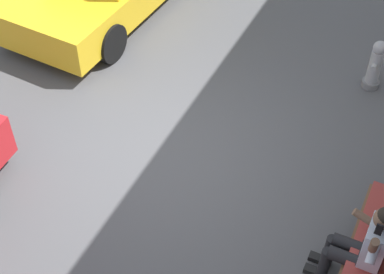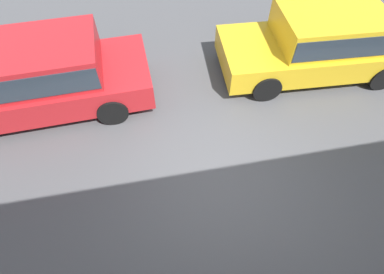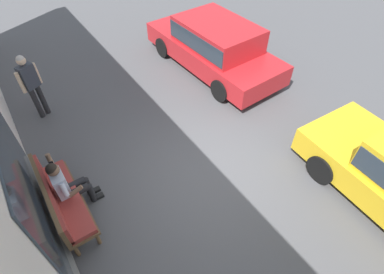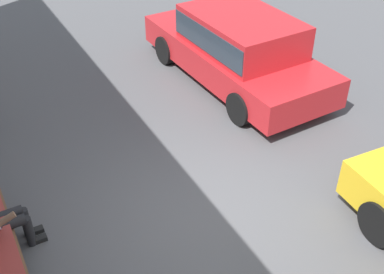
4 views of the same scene
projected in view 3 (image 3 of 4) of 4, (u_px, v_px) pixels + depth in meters
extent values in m
plane|color=#4C4C4F|center=(208.00, 170.00, 6.59)|extent=(60.00, 60.00, 0.00)
cube|color=#2D3842|center=(23.00, 176.00, 4.68)|extent=(3.40, 0.03, 2.50)
cube|color=gray|center=(52.00, 217.00, 5.60)|extent=(3.60, 0.12, 0.10)
cylinder|color=brown|center=(47.00, 181.00, 6.16)|extent=(0.07, 0.07, 0.37)
cylinder|color=brown|center=(76.00, 250.00, 5.14)|extent=(0.07, 0.07, 0.37)
cylinder|color=brown|center=(66.00, 172.00, 6.31)|extent=(0.07, 0.07, 0.37)
cylinder|color=brown|center=(98.00, 238.00, 5.30)|extent=(0.07, 0.07, 0.37)
cube|color=brown|center=(67.00, 201.00, 5.57)|extent=(1.92, 0.55, 0.06)
cube|color=maroon|center=(66.00, 199.00, 5.52)|extent=(1.86, 0.49, 0.10)
cube|color=brown|center=(49.00, 198.00, 5.26)|extent=(1.92, 0.07, 0.55)
cube|color=maroon|center=(52.00, 197.00, 5.29)|extent=(1.86, 0.06, 0.47)
cylinder|color=black|center=(75.00, 185.00, 5.74)|extent=(0.15, 0.42, 0.15)
cylinder|color=black|center=(88.00, 187.00, 5.99)|extent=(0.12, 0.12, 0.48)
cube|color=black|center=(94.00, 191.00, 6.17)|extent=(0.10, 0.24, 0.07)
cylinder|color=black|center=(78.00, 191.00, 5.63)|extent=(0.15, 0.42, 0.15)
cylinder|color=black|center=(92.00, 193.00, 5.89)|extent=(0.12, 0.12, 0.48)
cube|color=black|center=(98.00, 197.00, 6.07)|extent=(0.10, 0.24, 0.07)
cube|color=black|center=(65.00, 193.00, 5.60)|extent=(0.34, 0.24, 0.14)
cube|color=silver|center=(61.00, 184.00, 5.40)|extent=(0.38, 0.22, 0.56)
sphere|color=brown|center=(53.00, 170.00, 5.10)|extent=(0.22, 0.22, 0.22)
sphere|color=black|center=(52.00, 169.00, 5.07)|extent=(0.20, 0.20, 0.20)
cylinder|color=silver|center=(64.00, 190.00, 5.19)|extent=(0.20, 0.10, 0.28)
cylinder|color=brown|center=(76.00, 191.00, 5.31)|extent=(0.08, 0.27, 0.17)
cylinder|color=silver|center=(53.00, 170.00, 5.41)|extent=(0.25, 0.10, 0.22)
cylinder|color=brown|center=(50.00, 160.00, 5.32)|extent=(0.16, 0.08, 0.25)
cube|color=black|center=(52.00, 165.00, 5.20)|extent=(0.02, 0.07, 0.15)
cylinder|color=black|center=(321.00, 169.00, 6.21)|extent=(0.64, 0.22, 0.64)
cylinder|color=black|center=(374.00, 138.00, 6.83)|extent=(0.64, 0.22, 0.64)
cube|color=red|center=(212.00, 52.00, 9.12)|extent=(4.70, 2.02, 0.59)
cube|color=red|center=(217.00, 34.00, 8.57)|extent=(2.47, 1.71, 0.67)
cube|color=#28333D|center=(217.00, 34.00, 8.57)|extent=(2.42, 1.74, 0.47)
cylinder|color=black|center=(163.00, 48.00, 9.71)|extent=(0.64, 0.20, 0.63)
cylinder|color=black|center=(205.00, 32.00, 10.45)|extent=(0.64, 0.20, 0.63)
cylinder|color=black|center=(220.00, 90.00, 8.10)|extent=(0.64, 0.20, 0.63)
cylinder|color=black|center=(266.00, 69.00, 8.83)|extent=(0.64, 0.20, 0.63)
cylinder|color=#232326|center=(37.00, 103.00, 7.53)|extent=(0.13, 0.13, 0.88)
cylinder|color=#232326|center=(43.00, 99.00, 7.64)|extent=(0.13, 0.13, 0.88)
cube|color=#333842|center=(28.00, 77.00, 7.06)|extent=(0.34, 0.41, 0.60)
cylinder|color=beige|center=(21.00, 83.00, 6.95)|extent=(0.09, 0.09, 0.54)
cylinder|color=beige|center=(37.00, 73.00, 7.22)|extent=(0.09, 0.09, 0.54)
sphere|color=beige|center=(21.00, 61.00, 6.75)|extent=(0.21, 0.21, 0.21)
sphere|color=#B7B2AD|center=(20.00, 59.00, 6.73)|extent=(0.19, 0.19, 0.19)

